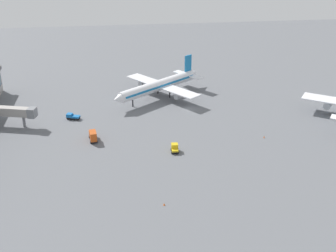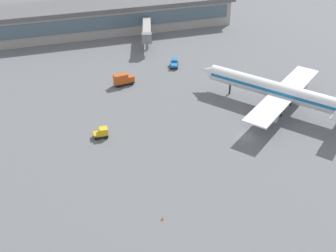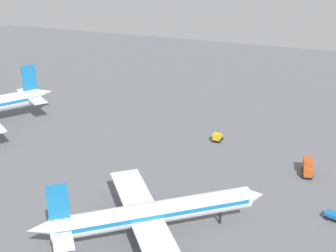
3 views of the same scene
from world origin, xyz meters
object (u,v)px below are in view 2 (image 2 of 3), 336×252
catering_truck (123,79)px  safety_cone_mid_apron (162,218)px  baggage_tug (102,133)px  airplane_taxiing (279,91)px  pushback_tractor (174,63)px

catering_truck → safety_cone_mid_apron: catering_truck is taller
catering_truck → baggage_tug: catering_truck is taller
baggage_tug → safety_cone_mid_apron: 29.24m
catering_truck → baggage_tug: bearing=-121.2°
catering_truck → airplane_taxiing: bearing=-43.4°
catering_truck → baggage_tug: size_ratio=1.75×
safety_cone_mid_apron → baggage_tug: bearing=-79.5°
pushback_tractor → baggage_tug: (27.42, 31.05, 0.19)m
pushback_tractor → safety_cone_mid_apron: pushback_tractor is taller
pushback_tractor → safety_cone_mid_apron: bearing=179.9°
baggage_tug → safety_cone_mid_apron: baggage_tug is taller
baggage_tug → pushback_tractor: bearing=52.3°
airplane_taxiing → catering_truck: (33.81, -24.06, -3.12)m
pushback_tractor → baggage_tug: baggage_tug is taller
airplane_taxiing → pushback_tractor: 35.70m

